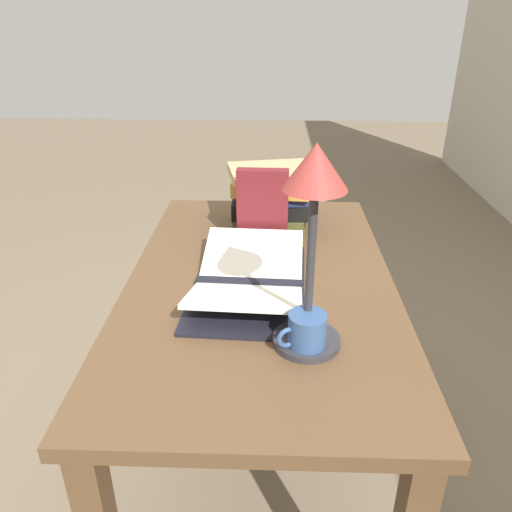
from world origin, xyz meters
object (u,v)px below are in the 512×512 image
(open_book, at_px, (249,279))
(reading_lamp, at_px, (313,211))
(book_standing_upright, at_px, (263,209))
(book_stack_tall, at_px, (272,196))
(coffee_mug, at_px, (306,333))

(open_book, bearing_deg, reading_lamp, 32.02)
(open_book, relative_size, book_standing_upright, 2.05)
(book_stack_tall, bearing_deg, coffee_mug, 6.40)
(book_standing_upright, relative_size, coffee_mug, 2.26)
(open_book, relative_size, book_stack_tall, 1.62)
(book_stack_tall, distance_m, coffee_mug, 0.68)
(reading_lamp, xyz_separation_m, coffee_mug, (0.02, -0.00, -0.27))
(book_stack_tall, relative_size, reading_lamp, 0.69)
(book_stack_tall, height_order, coffee_mug, book_stack_tall)
(reading_lamp, distance_m, coffee_mug, 0.27)
(open_book, bearing_deg, book_stack_tall, 175.14)
(reading_lamp, bearing_deg, open_book, -150.92)
(book_standing_upright, relative_size, reading_lamp, 0.55)
(open_book, height_order, coffee_mug, coffee_mug)
(book_standing_upright, bearing_deg, coffee_mug, 12.90)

